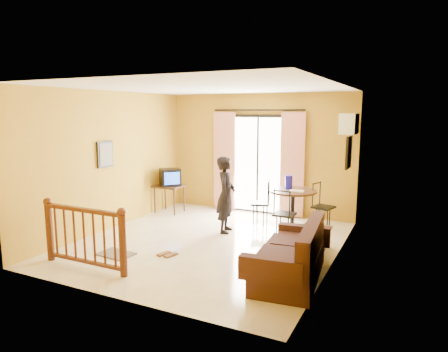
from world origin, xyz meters
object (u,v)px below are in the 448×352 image
at_px(standing_person, 226,195).
at_px(television, 170,177).
at_px(dining_table, 293,198).
at_px(sofa, 293,258).
at_px(coffee_table, 312,238).

bearing_deg(standing_person, television, 52.22).
relative_size(dining_table, standing_person, 0.64).
xyz_separation_m(dining_table, sofa, (0.73, -2.46, -0.32)).
bearing_deg(dining_table, coffee_table, -60.32).
xyz_separation_m(television, standing_person, (1.86, -0.83, -0.09)).
distance_m(television, standing_person, 2.04).
distance_m(dining_table, coffee_table, 1.52).
relative_size(dining_table, coffee_table, 1.08).
relative_size(television, dining_table, 0.62).
height_order(coffee_table, standing_person, standing_person).
relative_size(coffee_table, standing_person, 0.59).
xyz_separation_m(dining_table, standing_person, (-1.13, -0.81, 0.12)).
distance_m(dining_table, standing_person, 1.39).
bearing_deg(television, coffee_table, -65.32).
height_order(coffee_table, sofa, sofa).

